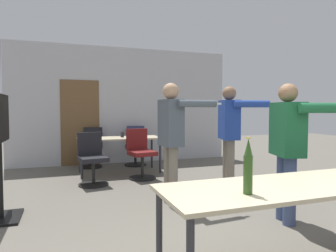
{
  "coord_description": "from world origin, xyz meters",
  "views": [
    {
      "loc": [
        -1.47,
        -1.5,
        1.33
      ],
      "look_at": [
        -0.05,
        2.56,
        1.1
      ],
      "focal_mm": 32.0,
      "sensor_mm": 36.0,
      "label": 1
    }
  ],
  "objects_px": {
    "office_chair_far_right": "(91,149)",
    "person_left_plaid": "(288,140)",
    "person_center_tall": "(172,131)",
    "person_right_polo": "(230,128)",
    "drink_cup": "(122,134)",
    "office_chair_side_rolled": "(92,160)",
    "office_chair_near_pushed": "(141,155)",
    "beer_bottle": "(248,167)",
    "office_chair_far_left": "(135,147)"
  },
  "relations": [
    {
      "from": "person_center_tall",
      "to": "office_chair_far_right",
      "type": "bearing_deg",
      "value": -169.5
    },
    {
      "from": "person_left_plaid",
      "to": "office_chair_far_left",
      "type": "bearing_deg",
      "value": -151.8
    },
    {
      "from": "person_left_plaid",
      "to": "person_right_polo",
      "type": "bearing_deg",
      "value": -169.25
    },
    {
      "from": "person_center_tall",
      "to": "person_left_plaid",
      "type": "relative_size",
      "value": 1.04
    },
    {
      "from": "person_left_plaid",
      "to": "person_right_polo",
      "type": "distance_m",
      "value": 1.61
    },
    {
      "from": "person_right_polo",
      "to": "office_chair_far_left",
      "type": "relative_size",
      "value": 1.84
    },
    {
      "from": "person_right_polo",
      "to": "office_chair_far_left",
      "type": "height_order",
      "value": "person_right_polo"
    },
    {
      "from": "office_chair_far_right",
      "to": "person_left_plaid",
      "type": "bearing_deg",
      "value": 132.25
    },
    {
      "from": "office_chair_side_rolled",
      "to": "drink_cup",
      "type": "bearing_deg",
      "value": -137.58
    },
    {
      "from": "person_center_tall",
      "to": "office_chair_near_pushed",
      "type": "distance_m",
      "value": 1.82
    },
    {
      "from": "person_center_tall",
      "to": "person_right_polo",
      "type": "distance_m",
      "value": 1.32
    },
    {
      "from": "office_chair_far_right",
      "to": "office_chair_far_left",
      "type": "bearing_deg",
      "value": -166.48
    },
    {
      "from": "office_chair_far_right",
      "to": "office_chair_near_pushed",
      "type": "height_order",
      "value": "office_chair_near_pushed"
    },
    {
      "from": "office_chair_far_left",
      "to": "beer_bottle",
      "type": "xyz_separation_m",
      "value": [
        -0.45,
        -5.35,
        0.49
      ]
    },
    {
      "from": "office_chair_far_left",
      "to": "office_chair_side_rolled",
      "type": "xyz_separation_m",
      "value": [
        -1.16,
        -1.63,
        -0.01
      ]
    },
    {
      "from": "person_left_plaid",
      "to": "beer_bottle",
      "type": "bearing_deg",
      "value": -32.84
    },
    {
      "from": "office_chair_near_pushed",
      "to": "office_chair_far_right",
      "type": "bearing_deg",
      "value": -71.89
    },
    {
      "from": "office_chair_far_left",
      "to": "person_right_polo",
      "type": "bearing_deg",
      "value": 125.72
    },
    {
      "from": "drink_cup",
      "to": "person_center_tall",
      "type": "bearing_deg",
      "value": -83.81
    },
    {
      "from": "person_right_polo",
      "to": "office_chair_near_pushed",
      "type": "height_order",
      "value": "person_right_polo"
    },
    {
      "from": "office_chair_near_pushed",
      "to": "person_right_polo",
      "type": "bearing_deg",
      "value": 125.4
    },
    {
      "from": "drink_cup",
      "to": "office_chair_near_pushed",
      "type": "bearing_deg",
      "value": -69.93
    },
    {
      "from": "person_left_plaid",
      "to": "office_chair_far_left",
      "type": "relative_size",
      "value": 1.75
    },
    {
      "from": "office_chair_near_pushed",
      "to": "beer_bottle",
      "type": "height_order",
      "value": "beer_bottle"
    },
    {
      "from": "person_right_polo",
      "to": "person_left_plaid",
      "type": "bearing_deg",
      "value": 9.0
    },
    {
      "from": "person_left_plaid",
      "to": "beer_bottle",
      "type": "height_order",
      "value": "person_left_plaid"
    },
    {
      "from": "drink_cup",
      "to": "office_chair_far_left",
      "type": "bearing_deg",
      "value": 58.92
    },
    {
      "from": "person_left_plaid",
      "to": "office_chair_far_left",
      "type": "distance_m",
      "value": 4.36
    },
    {
      "from": "person_center_tall",
      "to": "office_chair_near_pushed",
      "type": "bearing_deg",
      "value": 176.78
    },
    {
      "from": "office_chair_near_pushed",
      "to": "beer_bottle",
      "type": "bearing_deg",
      "value": 76.73
    },
    {
      "from": "person_center_tall",
      "to": "person_left_plaid",
      "type": "height_order",
      "value": "person_center_tall"
    },
    {
      "from": "person_right_polo",
      "to": "office_chair_far_left",
      "type": "bearing_deg",
      "value": -143.79
    },
    {
      "from": "office_chair_far_right",
      "to": "office_chair_near_pushed",
      "type": "relative_size",
      "value": 0.96
    },
    {
      "from": "person_center_tall",
      "to": "office_chair_near_pushed",
      "type": "xyz_separation_m",
      "value": [
        -0.02,
        1.72,
        -0.58
      ]
    },
    {
      "from": "person_center_tall",
      "to": "office_chair_far_right",
      "type": "relative_size",
      "value": 1.86
    },
    {
      "from": "beer_bottle",
      "to": "drink_cup",
      "type": "bearing_deg",
      "value": 90.2
    },
    {
      "from": "office_chair_near_pushed",
      "to": "beer_bottle",
      "type": "distance_m",
      "value": 3.96
    },
    {
      "from": "office_chair_far_right",
      "to": "office_chair_far_left",
      "type": "relative_size",
      "value": 0.98
    },
    {
      "from": "office_chair_near_pushed",
      "to": "person_left_plaid",
      "type": "bearing_deg",
      "value": 100.85
    },
    {
      "from": "person_left_plaid",
      "to": "office_chair_near_pushed",
      "type": "height_order",
      "value": "person_left_plaid"
    },
    {
      "from": "office_chair_side_rolled",
      "to": "person_center_tall",
      "type": "bearing_deg",
      "value": 113.87
    },
    {
      "from": "person_right_polo",
      "to": "office_chair_side_rolled",
      "type": "xyz_separation_m",
      "value": [
        -2.19,
        1.02,
        -0.6
      ]
    },
    {
      "from": "person_center_tall",
      "to": "person_left_plaid",
      "type": "xyz_separation_m",
      "value": [
        1.06,
        -1.1,
        -0.06
      ]
    },
    {
      "from": "person_center_tall",
      "to": "drink_cup",
      "type": "bearing_deg",
      "value": -177.66
    },
    {
      "from": "person_center_tall",
      "to": "office_chair_near_pushed",
      "type": "relative_size",
      "value": 1.78
    },
    {
      "from": "person_left_plaid",
      "to": "office_chair_side_rolled",
      "type": "distance_m",
      "value": 3.35
    },
    {
      "from": "person_right_polo",
      "to": "office_chair_far_right",
      "type": "bearing_deg",
      "value": -128.06
    },
    {
      "from": "person_left_plaid",
      "to": "office_chair_far_right",
      "type": "height_order",
      "value": "person_left_plaid"
    },
    {
      "from": "person_right_polo",
      "to": "drink_cup",
      "type": "height_order",
      "value": "person_right_polo"
    },
    {
      "from": "office_chair_far_right",
      "to": "person_right_polo",
      "type": "bearing_deg",
      "value": 145.6
    }
  ]
}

